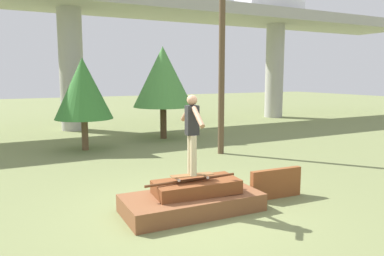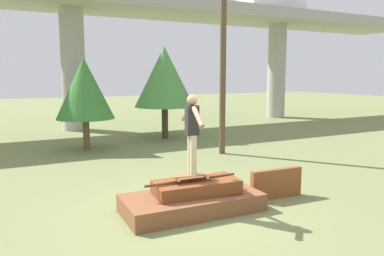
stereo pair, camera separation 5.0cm
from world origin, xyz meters
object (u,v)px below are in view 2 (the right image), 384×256
Objects in this scene: skater at (192,129)px; tree_behind_right at (85,89)px; car_on_overpass_mid at (271,3)px; utility_pole at (223,35)px; skateboard at (192,175)px; tree_behind_left at (164,77)px.

skater is 7.05m from tree_behind_right.
tree_behind_right is at bearing -156.98° from car_on_overpass_mid.
skater is 17.45m from car_on_overpass_mid.
car_on_overpass_mid reaches higher than utility_pole.
car_on_overpass_mid is 11.60m from utility_pole.
skater is at bearing -133.40° from car_on_overpass_mid.
tree_behind_left is (2.84, 7.98, 1.80)m from skateboard.
utility_pole is at bearing 52.32° from skater.
car_on_overpass_mid is 13.83m from tree_behind_right.
tree_behind_left is (-0.50, 3.66, -1.34)m from utility_pole.
car_on_overpass_mid is 1.04× the size of tree_behind_left.
tree_behind_left is at bearing -154.44° from car_on_overpass_mid.
utility_pole is at bearing -34.68° from tree_behind_right.
skater is at bearing -85.65° from tree_behind_right.
utility_pole is 5.02m from tree_behind_right.
tree_behind_right is (-3.38, -0.98, -0.38)m from tree_behind_left.
skateboard is 17.73m from car_on_overpass_mid.
tree_behind_left is 3.54m from tree_behind_right.
tree_behind_left reaches higher than skateboard.
utility_pole reaches higher than tree_behind_right.
car_on_overpass_mid is 0.52× the size of utility_pole.
skater is 5.92m from utility_pole.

